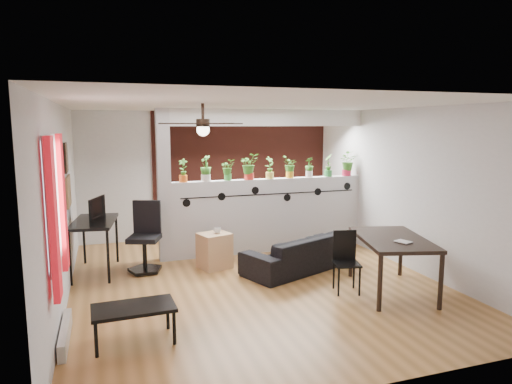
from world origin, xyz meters
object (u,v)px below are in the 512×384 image
potted_plant_8 (347,163)px  dining_table (392,243)px  cube_shelf (214,251)px  ceiling_fan (203,126)px  potted_plant_1 (206,168)px  potted_plant_3 (249,166)px  folding_chair (346,256)px  potted_plant_5 (290,166)px  office_chair (145,241)px  computer_desk (94,225)px  potted_plant_7 (328,165)px  potted_plant_0 (183,170)px  coffee_table (134,310)px  potted_plant_4 (270,167)px  potted_plant_6 (309,167)px  potted_plant_2 (228,169)px  cup (217,230)px  sofa (299,253)px

potted_plant_8 → dining_table: bearing=-105.2°
cube_shelf → ceiling_fan: bearing=-127.0°
potted_plant_1 → potted_plant_3: 0.79m
potted_plant_1 → folding_chair: 2.93m
potted_plant_5 → office_chair: (-2.68, -0.50, -1.08)m
potted_plant_3 → office_chair: size_ratio=0.43×
potted_plant_8 → computer_desk: bearing=-175.8°
potted_plant_7 → office_chair: 3.67m
potted_plant_0 → potted_plant_7: bearing=0.0°
potted_plant_8 → potted_plant_3: bearing=-180.0°
potted_plant_0 → computer_desk: potted_plant_0 is taller
potted_plant_3 → coffee_table: potted_plant_3 is taller
potted_plant_5 → folding_chair: potted_plant_5 is taller
potted_plant_4 → coffee_table: potted_plant_4 is taller
ceiling_fan → potted_plant_7: 3.40m
potted_plant_1 → folding_chair: (1.49, -2.27, -1.08)m
potted_plant_6 → dining_table: 2.66m
potted_plant_2 → cup: 1.21m
cup → potted_plant_3: bearing=41.8°
cup → coffee_table: cup is taller
potted_plant_0 → computer_desk: bearing=-167.0°
potted_plant_5 → potted_plant_4: bearing=180.0°
potted_plant_2 → potted_plant_4: 0.79m
potted_plant_6 → computer_desk: bearing=-174.9°
potted_plant_5 → folding_chair: bearing=-92.3°
potted_plant_0 → potted_plant_3: potted_plant_3 is taller
sofa → office_chair: office_chair is taller
dining_table → coffee_table: 3.56m
potted_plant_4 → potted_plant_5: bearing=0.0°
sofa → folding_chair: bearing=80.1°
potted_plant_0 → cube_shelf: (0.37, -0.68, -1.28)m
potted_plant_4 → potted_plant_2: bearing=180.0°
potted_plant_4 → cup: 1.64m
potted_plant_0 → potted_plant_8: potted_plant_8 is taller
potted_plant_1 → computer_desk: (-1.86, -0.34, -0.82)m
ceiling_fan → cup: size_ratio=10.14×
sofa → folding_chair: size_ratio=2.15×
potted_plant_1 → potted_plant_5: (1.58, 0.00, -0.02)m
cup → office_chair: bearing=170.8°
office_chair → folding_chair: (2.59, -1.77, 0.02)m
sofa → computer_desk: (-3.12, 0.86, 0.50)m
potted_plant_1 → potted_plant_0: bearing=180.0°
potted_plant_7 → potted_plant_8: 0.40m
potted_plant_3 → office_chair: (-1.89, -0.50, -1.11)m
potted_plant_2 → potted_plant_5: 1.19m
potted_plant_1 → office_chair: size_ratio=0.41×
potted_plant_1 → computer_desk: bearing=-169.7°
sofa → potted_plant_8: bearing=-163.8°
potted_plant_6 → ceiling_fan: bearing=-143.0°
potted_plant_1 → coffee_table: (-1.44, -2.95, -1.23)m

